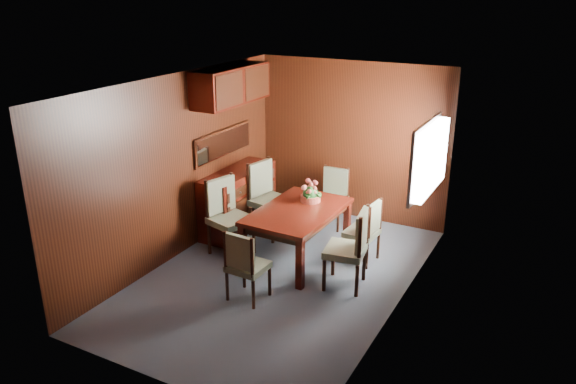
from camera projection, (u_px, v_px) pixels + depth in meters
The scene contains 11 objects.
ground at pixel (280, 276), 7.01m from camera, with size 4.50×4.50×0.00m, color #404B57.
room_shell at pixel (285, 143), 6.77m from camera, with size 3.06×4.52×2.41m.
sideboard at pixel (238, 200), 8.24m from camera, with size 0.48×1.40×0.90m, color black.
dining_table at pixel (298, 216), 7.27m from camera, with size 0.97×1.51×0.70m.
chair_left_near at pixel (227, 212), 7.46m from camera, with size 0.59×0.61×1.05m.
chair_left_far at pixel (267, 194), 8.04m from camera, with size 0.58×0.59×1.08m.
chair_right_near at pixel (352, 244), 6.58m from camera, with size 0.52×0.54×1.00m.
chair_right_far at pixel (366, 228), 7.21m from camera, with size 0.42×0.43×0.86m.
chair_head at pixel (245, 263), 6.31m from camera, with size 0.43×0.41×0.87m.
chair_foot at pixel (333, 194), 8.37m from camera, with size 0.43×0.41×0.88m.
flower_centerpiece at pixel (311, 191), 7.45m from camera, with size 0.29×0.29×0.29m.
Camera 1 is at (3.01, -5.43, 3.43)m, focal length 35.00 mm.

